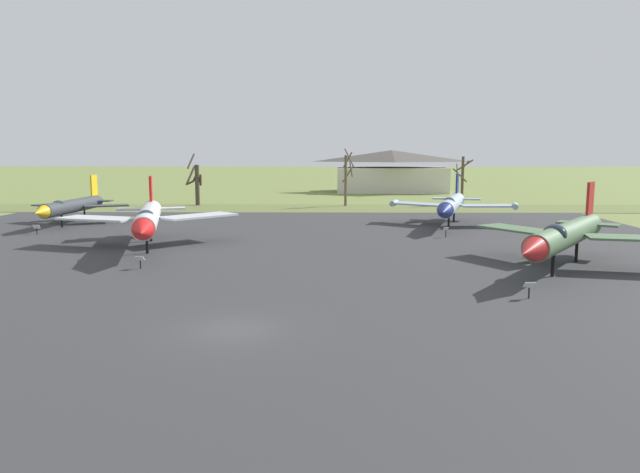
{
  "coord_description": "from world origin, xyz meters",
  "views": [
    {
      "loc": [
        4.1,
        -24.39,
        7.56
      ],
      "look_at": [
        3.45,
        15.25,
        1.91
      ],
      "focal_mm": 33.11,
      "sensor_mm": 36.0,
      "label": 1
    }
  ],
  "objects_px": {
    "info_placard_front_left": "(140,261)",
    "info_placard_rear_left": "(37,228)",
    "jet_fighter_rear_center": "(452,204)",
    "visitor_building": "(391,172)",
    "jet_fighter_rear_left": "(72,206)",
    "jet_fighter_front_left": "(148,218)",
    "info_placard_rear_center": "(446,231)",
    "info_placard_front_right": "(529,288)",
    "jet_fighter_front_right": "(565,235)"
  },
  "relations": [
    {
      "from": "jet_fighter_rear_center",
      "to": "jet_fighter_rear_left",
      "type": "xyz_separation_m",
      "value": [
        -39.56,
        0.43,
        -0.25
      ]
    },
    {
      "from": "jet_fighter_front_left",
      "to": "jet_fighter_rear_left",
      "type": "distance_m",
      "value": 19.56
    },
    {
      "from": "info_placard_front_left",
      "to": "info_placard_front_right",
      "type": "relative_size",
      "value": 0.94
    },
    {
      "from": "visitor_building",
      "to": "jet_fighter_rear_center",
      "type": "bearing_deg",
      "value": -89.37
    },
    {
      "from": "info_placard_rear_left",
      "to": "visitor_building",
      "type": "relative_size",
      "value": 0.04
    },
    {
      "from": "jet_fighter_front_left",
      "to": "info_placard_rear_left",
      "type": "relative_size",
      "value": 18.71
    },
    {
      "from": "info_placard_front_left",
      "to": "jet_fighter_rear_left",
      "type": "height_order",
      "value": "jet_fighter_rear_left"
    },
    {
      "from": "jet_fighter_rear_left",
      "to": "info_placard_rear_left",
      "type": "xyz_separation_m",
      "value": [
        -0.14,
        -7.34,
        -1.45
      ]
    },
    {
      "from": "jet_fighter_front_right",
      "to": "visitor_building",
      "type": "xyz_separation_m",
      "value": [
        -3.16,
        77.35,
        1.58
      ]
    },
    {
      "from": "info_placard_front_right",
      "to": "jet_fighter_rear_center",
      "type": "bearing_deg",
      "value": 85.93
    },
    {
      "from": "jet_fighter_rear_center",
      "to": "info_placard_rear_center",
      "type": "distance_m",
      "value": 8.72
    },
    {
      "from": "jet_fighter_front_right",
      "to": "visitor_building",
      "type": "height_order",
      "value": "visitor_building"
    },
    {
      "from": "info_placard_front_right",
      "to": "info_placard_rear_center",
      "type": "height_order",
      "value": "info_placard_rear_center"
    },
    {
      "from": "jet_fighter_rear_center",
      "to": "visitor_building",
      "type": "height_order",
      "value": "visitor_building"
    },
    {
      "from": "jet_fighter_rear_center",
      "to": "info_placard_front_right",
      "type": "bearing_deg",
      "value": -94.07
    },
    {
      "from": "jet_fighter_rear_center",
      "to": "visitor_building",
      "type": "distance_m",
      "value": 54.42
    },
    {
      "from": "info_placard_front_right",
      "to": "info_placard_rear_center",
      "type": "xyz_separation_m",
      "value": [
        0.04,
        22.31,
        -0.02
      ]
    },
    {
      "from": "info_placard_front_left",
      "to": "info_placard_rear_left",
      "type": "xyz_separation_m",
      "value": [
        -14.84,
        16.16,
        0.03
      ]
    },
    {
      "from": "info_placard_front_left",
      "to": "jet_fighter_rear_left",
      "type": "distance_m",
      "value": 27.76
    },
    {
      "from": "jet_fighter_rear_left",
      "to": "visitor_building",
      "type": "height_order",
      "value": "visitor_building"
    },
    {
      "from": "jet_fighter_front_left",
      "to": "jet_fighter_rear_center",
      "type": "bearing_deg",
      "value": 28.31
    },
    {
      "from": "jet_fighter_rear_center",
      "to": "jet_fighter_front_right",
      "type": "bearing_deg",
      "value": -83.62
    },
    {
      "from": "info_placard_front_left",
      "to": "info_placard_rear_left",
      "type": "bearing_deg",
      "value": 132.56
    },
    {
      "from": "info_placard_front_left",
      "to": "info_placard_rear_center",
      "type": "bearing_deg",
      "value": 33.07
    },
    {
      "from": "jet_fighter_front_right",
      "to": "jet_fighter_rear_center",
      "type": "height_order",
      "value": "jet_fighter_front_right"
    },
    {
      "from": "info_placard_front_right",
      "to": "jet_fighter_rear_left",
      "type": "distance_m",
      "value": 48.59
    },
    {
      "from": "info_placard_front_left",
      "to": "jet_fighter_front_left",
      "type": "bearing_deg",
      "value": 103.48
    },
    {
      "from": "info_placard_front_right",
      "to": "jet_fighter_rear_left",
      "type": "height_order",
      "value": "jet_fighter_rear_left"
    },
    {
      "from": "info_placard_front_right",
      "to": "visitor_building",
      "type": "relative_size",
      "value": 0.04
    },
    {
      "from": "info_placard_front_right",
      "to": "jet_fighter_front_right",
      "type": "bearing_deg",
      "value": 58.11
    },
    {
      "from": "info_placard_rear_center",
      "to": "jet_fighter_front_left",
      "type": "bearing_deg",
      "value": -165.91
    },
    {
      "from": "info_placard_front_left",
      "to": "info_placard_front_right",
      "type": "height_order",
      "value": "info_placard_front_right"
    },
    {
      "from": "info_placard_front_left",
      "to": "jet_fighter_rear_center",
      "type": "relative_size",
      "value": 0.05
    },
    {
      "from": "visitor_building",
      "to": "jet_fighter_rear_left",
      "type": "bearing_deg",
      "value": -125.83
    },
    {
      "from": "jet_fighter_rear_center",
      "to": "info_placard_rear_center",
      "type": "bearing_deg",
      "value": -104.48
    },
    {
      "from": "jet_fighter_rear_center",
      "to": "jet_fighter_rear_left",
      "type": "bearing_deg",
      "value": 179.38
    },
    {
      "from": "info_placard_rear_left",
      "to": "info_placard_front_right",
      "type": "bearing_deg",
      "value": -32.25
    },
    {
      "from": "info_placard_front_left",
      "to": "info_placard_rear_center",
      "type": "relative_size",
      "value": 0.92
    },
    {
      "from": "info_placard_rear_left",
      "to": "info_placard_front_left",
      "type": "bearing_deg",
      "value": -47.44
    },
    {
      "from": "jet_fighter_rear_center",
      "to": "info_placard_rear_center",
      "type": "relative_size",
      "value": 16.88
    },
    {
      "from": "jet_fighter_front_right",
      "to": "jet_fighter_rear_left",
      "type": "distance_m",
      "value": 48.18
    },
    {
      "from": "info_placard_front_left",
      "to": "visitor_building",
      "type": "xyz_separation_m",
      "value": [
        24.26,
        77.46,
        3.34
      ]
    },
    {
      "from": "jet_fighter_rear_center",
      "to": "info_placard_rear_left",
      "type": "bearing_deg",
      "value": -170.12
    },
    {
      "from": "jet_fighter_front_right",
      "to": "info_placard_rear_center",
      "type": "relative_size",
      "value": 15.29
    },
    {
      "from": "jet_fighter_front_left",
      "to": "visitor_building",
      "type": "relative_size",
      "value": 0.79
    },
    {
      "from": "info_placard_rear_center",
      "to": "jet_fighter_rear_left",
      "type": "relative_size",
      "value": 0.07
    },
    {
      "from": "info_placard_front_left",
      "to": "jet_fighter_rear_left",
      "type": "xyz_separation_m",
      "value": [
        -14.7,
        23.5,
        1.47
      ]
    },
    {
      "from": "jet_fighter_front_left",
      "to": "visitor_building",
      "type": "xyz_separation_m",
      "value": [
        26.32,
        68.89,
        1.46
      ]
    },
    {
      "from": "jet_fighter_rear_center",
      "to": "info_placard_rear_left",
      "type": "relative_size",
      "value": 17.51
    },
    {
      "from": "jet_fighter_rear_left",
      "to": "jet_fighter_front_left",
      "type": "bearing_deg",
      "value": -49.74
    }
  ]
}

